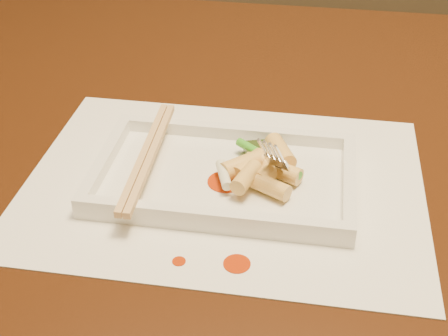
% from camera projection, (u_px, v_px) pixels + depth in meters
% --- Properties ---
extents(table, '(1.40, 0.90, 0.75)m').
position_uv_depth(table, '(273.00, 226.00, 0.74)').
color(table, black).
rests_on(table, ground).
extents(placemat, '(0.40, 0.30, 0.00)m').
position_uv_depth(placemat, '(224.00, 183.00, 0.63)').
color(placemat, white).
rests_on(placemat, table).
extents(sauce_splatter_a, '(0.02, 0.02, 0.00)m').
position_uv_depth(sauce_splatter_a, '(237.00, 264.00, 0.54)').
color(sauce_splatter_a, '#B12C05').
rests_on(sauce_splatter_a, placemat).
extents(sauce_splatter_b, '(0.01, 0.01, 0.00)m').
position_uv_depth(sauce_splatter_b, '(179.00, 261.00, 0.54)').
color(sauce_splatter_b, '#B12C05').
rests_on(sauce_splatter_b, placemat).
extents(plate_base, '(0.26, 0.16, 0.01)m').
position_uv_depth(plate_base, '(224.00, 179.00, 0.63)').
color(plate_base, white).
rests_on(plate_base, placemat).
extents(plate_rim_far, '(0.26, 0.01, 0.01)m').
position_uv_depth(plate_rim_far, '(235.00, 132.00, 0.68)').
color(plate_rim_far, white).
rests_on(plate_rim_far, plate_base).
extents(plate_rim_near, '(0.26, 0.01, 0.01)m').
position_uv_depth(plate_rim_near, '(211.00, 217.00, 0.56)').
color(plate_rim_near, white).
rests_on(plate_rim_near, plate_base).
extents(plate_rim_left, '(0.01, 0.14, 0.01)m').
position_uv_depth(plate_rim_left, '(105.00, 159.00, 0.64)').
color(plate_rim_left, white).
rests_on(plate_rim_left, plate_base).
extents(plate_rim_right, '(0.01, 0.14, 0.01)m').
position_uv_depth(plate_rim_right, '(349.00, 182.00, 0.61)').
color(plate_rim_right, white).
rests_on(plate_rim_right, plate_base).
extents(veg_piece, '(0.04, 0.04, 0.01)m').
position_uv_depth(veg_piece, '(263.00, 151.00, 0.65)').
color(veg_piece, black).
rests_on(veg_piece, plate_base).
extents(scallion_white, '(0.02, 0.04, 0.01)m').
position_uv_depth(scallion_white, '(224.00, 175.00, 0.61)').
color(scallion_white, '#EAEACC').
rests_on(scallion_white, plate_base).
extents(scallion_green, '(0.07, 0.06, 0.01)m').
position_uv_depth(scallion_green, '(268.00, 158.00, 0.63)').
color(scallion_green, '#2E9417').
rests_on(scallion_green, plate_base).
extents(chopstick_a, '(0.01, 0.20, 0.01)m').
position_uv_depth(chopstick_a, '(144.00, 154.00, 0.63)').
color(chopstick_a, tan).
rests_on(chopstick_a, plate_rim_near).
extents(chopstick_b, '(0.01, 0.20, 0.01)m').
position_uv_depth(chopstick_b, '(152.00, 155.00, 0.63)').
color(chopstick_b, tan).
rests_on(chopstick_b, plate_rim_near).
extents(fork, '(0.09, 0.10, 0.14)m').
position_uv_depth(fork, '(300.00, 109.00, 0.59)').
color(fork, silver).
rests_on(fork, plate_base).
extents(sauce_blob_0, '(0.04, 0.04, 0.00)m').
position_uv_depth(sauce_blob_0, '(226.00, 182.00, 0.62)').
color(sauce_blob_0, '#B12C05').
rests_on(sauce_blob_0, plate_base).
extents(rice_cake_0, '(0.04, 0.05, 0.02)m').
position_uv_depth(rice_cake_0, '(273.00, 170.00, 0.62)').
color(rice_cake_0, '#F7D573').
rests_on(rice_cake_0, plate_base).
extents(rice_cake_1, '(0.05, 0.04, 0.02)m').
position_uv_depth(rice_cake_1, '(242.00, 165.00, 0.63)').
color(rice_cake_1, '#F7D573').
rests_on(rice_cake_1, plate_base).
extents(rice_cake_2, '(0.04, 0.05, 0.02)m').
position_uv_depth(rice_cake_2, '(280.00, 152.00, 0.64)').
color(rice_cake_2, '#F7D573').
rests_on(rice_cake_2, plate_base).
extents(rice_cake_3, '(0.03, 0.05, 0.02)m').
position_uv_depth(rice_cake_3, '(249.00, 165.00, 0.63)').
color(rice_cake_3, '#F7D573').
rests_on(rice_cake_3, plate_base).
extents(rice_cake_4, '(0.04, 0.03, 0.02)m').
position_uv_depth(rice_cake_4, '(282.00, 171.00, 0.62)').
color(rice_cake_4, '#F7D573').
rests_on(rice_cake_4, plate_base).
extents(rice_cake_5, '(0.03, 0.04, 0.02)m').
position_uv_depth(rice_cake_5, '(246.00, 177.00, 0.60)').
color(rice_cake_5, '#F7D573').
rests_on(rice_cake_5, plate_base).
extents(rice_cake_6, '(0.04, 0.02, 0.02)m').
position_uv_depth(rice_cake_6, '(267.00, 160.00, 0.63)').
color(rice_cake_6, '#F7D573').
rests_on(rice_cake_6, plate_base).
extents(rice_cake_7, '(0.05, 0.03, 0.02)m').
position_uv_depth(rice_cake_7, '(269.00, 186.00, 0.60)').
color(rice_cake_7, '#F7D573').
rests_on(rice_cake_7, plate_base).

